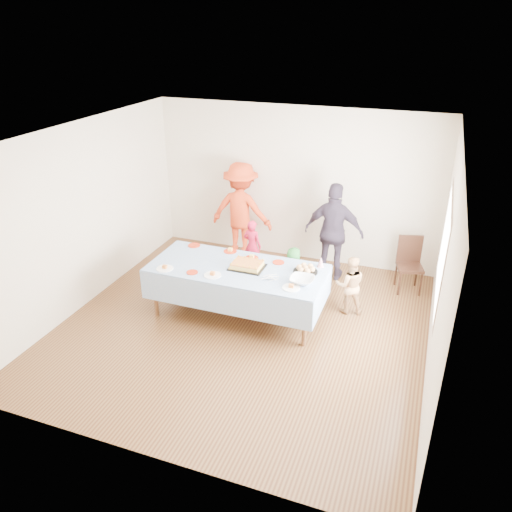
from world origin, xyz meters
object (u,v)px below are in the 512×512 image
Objects in this scene: party_table at (237,271)px; adult_left at (241,210)px; dining_chair at (409,261)px; birthday_cake at (247,265)px.

party_table is 2.06m from adult_left.
dining_chair is (2.27, 1.68, -0.23)m from party_table.
party_table is 2.83m from dining_chair.
adult_left is at bearing 159.46° from dining_chair.
dining_chair is 0.51× the size of adult_left.
birthday_cake is at bearing 16.28° from party_table.
birthday_cake is (0.14, 0.04, 0.10)m from party_table.
birthday_cake is at bearing -158.07° from dining_chair.
party_table is at bearing 109.78° from adult_left.
party_table is at bearing -159.14° from dining_chair.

